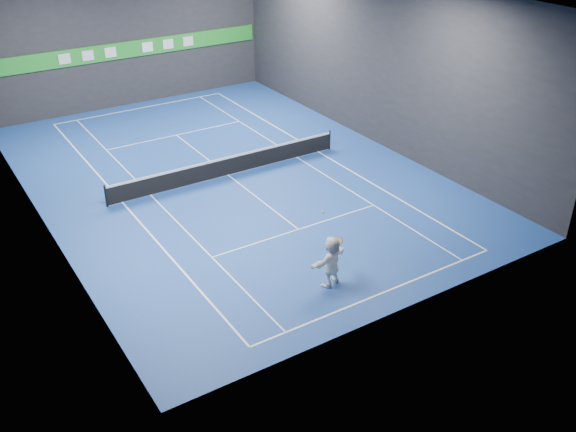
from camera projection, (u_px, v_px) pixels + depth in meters
ground at (228, 175)px, 32.05m from camera, size 26.00×26.00×0.00m
wall_back at (127, 33)px, 39.48m from camera, size 18.00×0.10×9.00m
wall_front at (414, 195)px, 20.27m from camera, size 18.00×0.10×9.00m
wall_left at (24, 125)px, 25.65m from camera, size 0.10×26.00×9.00m
wall_right at (375, 60)px, 34.10m from camera, size 0.10×26.00×9.00m
baseline_near at (381, 293)px, 23.26m from camera, size 10.98×0.08×0.01m
baseline_far at (141, 108)px, 40.83m from camera, size 10.98×0.08×0.01m
sideline_doubles_left at (123, 203)px, 29.47m from camera, size 0.08×23.78×0.01m
sideline_doubles_right at (319, 152)px, 34.62m from camera, size 0.08×23.78×0.01m
sideline_singles_left at (151, 195)px, 30.12m from camera, size 0.06×23.78×0.01m
sideline_singles_right at (297, 157)px, 33.98m from camera, size 0.06×23.78×0.01m
service_line_near at (299, 229)px, 27.32m from camera, size 8.23×0.06×0.01m
service_line_far at (176, 135)px, 36.78m from camera, size 8.23×0.06×0.01m
center_service_line at (228, 175)px, 32.05m from camera, size 0.06×12.80×0.01m
player at (331, 261)px, 23.32m from camera, size 1.94×1.07×1.99m
tennis_ball at (323, 212)px, 22.34m from camera, size 0.07×0.07×0.07m
tennis_net at (228, 165)px, 31.79m from camera, size 12.50×0.10×1.07m
sponsor_banner at (129, 50)px, 39.91m from camera, size 17.64×0.11×1.00m
tennis_racket at (339, 242)px, 23.18m from camera, size 0.42×0.35×0.61m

